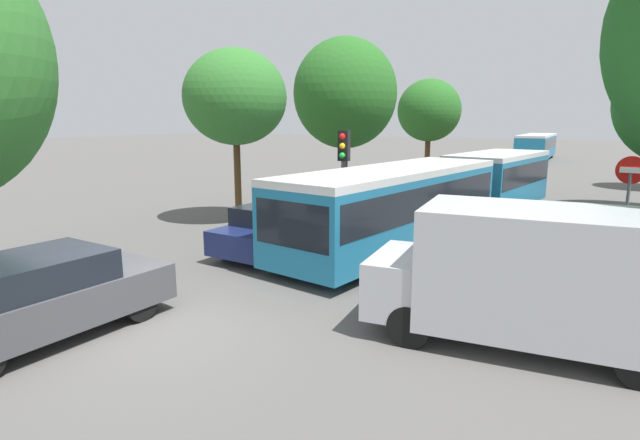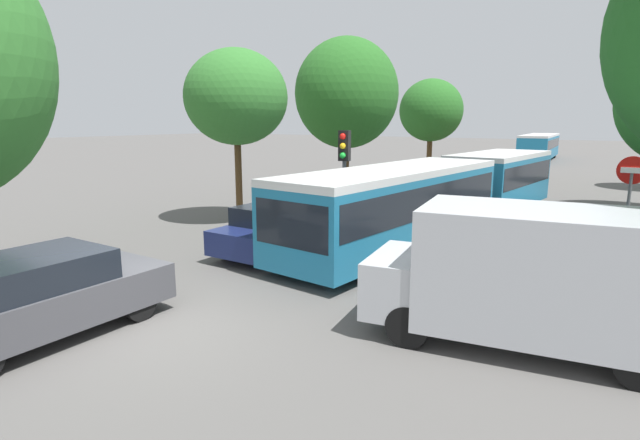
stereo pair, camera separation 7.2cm
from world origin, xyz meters
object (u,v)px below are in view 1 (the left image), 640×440
(articulated_bus, at_px, (446,190))
(no_entry_sign, at_px, (628,194))
(city_bus_rear, at_px, (537,145))
(tree_left_far, at_px, (345,93))
(tree_left_distant, at_px, (429,112))
(queued_car_black, at_px, (376,199))
(queued_car_red, at_px, (472,172))
(white_van, at_px, (536,274))
(queued_car_graphite, at_px, (41,296))
(queued_car_tan, at_px, (492,163))
(queued_car_silver, at_px, (427,183))
(queued_car_navy, at_px, (277,229))
(tree_left_mid, at_px, (235,97))
(traffic_light, at_px, (344,161))

(articulated_bus, height_order, no_entry_sign, no_entry_sign)
(city_bus_rear, distance_m, tree_left_far, 30.48)
(tree_left_distant, bearing_deg, queued_car_black, -77.02)
(queued_car_black, bearing_deg, queued_car_red, -0.62)
(white_van, bearing_deg, queued_car_black, -59.36)
(queued_car_graphite, distance_m, queued_car_red, 25.15)
(queued_car_tan, bearing_deg, queued_car_red, -176.32)
(queued_car_silver, xyz_separation_m, no_entry_sign, (8.40, -8.17, 1.13))
(queued_car_navy, bearing_deg, tree_left_mid, 54.60)
(queued_car_tan, bearing_deg, queued_car_silver, -179.32)
(queued_car_navy, distance_m, white_van, 7.61)
(traffic_light, relative_size, tree_left_distant, 0.55)
(articulated_bus, height_order, tree_left_mid, tree_left_mid)
(queued_car_black, xyz_separation_m, white_van, (7.26, -8.69, 0.52))
(white_van, distance_m, traffic_light, 7.81)
(traffic_light, distance_m, no_entry_sign, 7.53)
(queued_car_black, relative_size, tree_left_far, 0.55)
(queued_car_silver, xyz_separation_m, queued_car_tan, (-0.14, 12.53, 0.02))
(queued_car_graphite, height_order, queued_car_navy, queued_car_graphite)
(city_bus_rear, height_order, tree_left_far, tree_left_far)
(city_bus_rear, xyz_separation_m, tree_left_mid, (-3.83, -37.15, 3.11))
(queued_car_tan, distance_m, tree_left_distant, 6.67)
(queued_car_navy, xyz_separation_m, queued_car_black, (-0.07, 6.29, 0.01))
(traffic_light, bearing_deg, tree_left_far, -159.40)
(queued_car_red, xyz_separation_m, queued_car_tan, (-0.39, 6.04, 0.04))
(articulated_bus, relative_size, white_van, 3.07)
(white_van, distance_m, tree_left_far, 16.76)
(queued_car_red, bearing_deg, queued_car_navy, 179.81)
(queued_car_red, bearing_deg, queued_car_tan, 3.68)
(queued_car_black, distance_m, no_entry_sign, 8.72)
(no_entry_sign, relative_size, tree_left_mid, 0.46)
(city_bus_rear, distance_m, white_van, 43.02)
(articulated_bus, bearing_deg, tree_left_far, -117.90)
(queued_car_graphite, bearing_deg, queued_car_black, 0.67)
(city_bus_rear, height_order, queued_car_silver, city_bus_rear)
(traffic_light, bearing_deg, tree_left_mid, -107.87)
(queued_car_black, bearing_deg, tree_left_mid, 131.46)
(traffic_light, xyz_separation_m, tree_left_mid, (-4.92, 0.73, 1.99))
(queued_car_navy, relative_size, queued_car_tan, 0.92)
(queued_car_tan, xyz_separation_m, tree_left_far, (-3.26, -14.65, 4.14))
(queued_car_red, bearing_deg, tree_left_mid, 165.53)
(queued_car_red, relative_size, tree_left_far, 0.56)
(queued_car_black, distance_m, queued_car_silver, 5.74)
(tree_left_distant, bearing_deg, queued_car_red, -18.38)
(city_bus_rear, xyz_separation_m, no_entry_sign, (8.38, -36.12, 0.50))
(queued_car_silver, relative_size, tree_left_mid, 0.68)
(queued_car_tan, height_order, traffic_light, traffic_light)
(queued_car_black, relative_size, queued_car_silver, 0.96)
(queued_car_silver, distance_m, tree_left_mid, 10.63)
(articulated_bus, height_order, white_van, articulated_bus)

